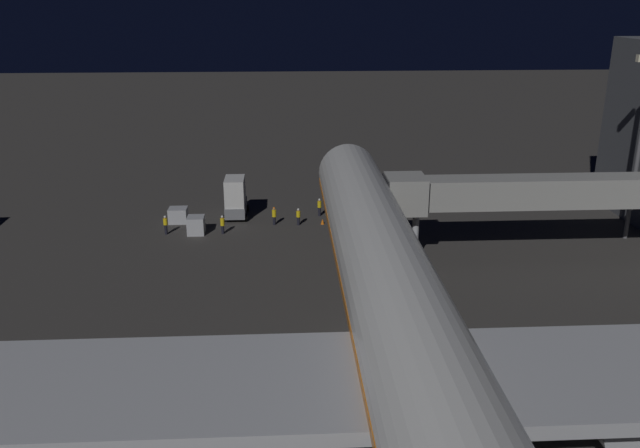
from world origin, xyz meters
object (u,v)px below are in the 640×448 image
object	(u,v)px
airliner_at_gate	(414,356)
ground_crew_by_tug	(223,224)
baggage_container_near_belt	(178,215)
traffic_cone_nose_port	(367,221)
baggage_container_mid_row	(196,225)
ground_crew_by_belt_loader	(319,206)
ops_van	(235,197)
ground_crew_near_nose_gear	(298,216)
ground_crew_marshaller_fwd	(274,215)
ground_crew_walking_aft	(166,224)
traffic_cone_nose_starboard	(323,221)
jet_bridge	(515,192)

from	to	relation	value
airliner_at_gate	ground_crew_by_tug	size ratio (longest dim) A/B	39.03
airliner_at_gate	baggage_container_near_belt	world-z (taller)	airliner_at_gate
baggage_container_near_belt	traffic_cone_nose_port	xyz separation A→B (m)	(-18.58, 1.37, -0.46)
baggage_container_mid_row	ground_crew_by_belt_loader	world-z (taller)	ground_crew_by_belt_loader
ops_van	ground_crew_near_nose_gear	distance (m)	6.97
baggage_container_mid_row	ground_crew_marshaller_fwd	world-z (taller)	ground_crew_marshaller_fwd
ground_crew_marshaller_fwd	ground_crew_walking_aft	world-z (taller)	ground_crew_walking_aft
ops_van	ground_crew_by_tug	size ratio (longest dim) A/B	2.50
airliner_at_gate	traffic_cone_nose_starboard	distance (m)	35.03
baggage_container_mid_row	traffic_cone_nose_port	bearing A→B (deg)	-172.86
ground_crew_by_belt_loader	ground_crew_by_tug	world-z (taller)	ground_crew_by_belt_loader
ground_crew_near_nose_gear	traffic_cone_nose_port	world-z (taller)	ground_crew_near_nose_gear
baggage_container_mid_row	traffic_cone_nose_starboard	bearing A→B (deg)	-170.28
ops_van	traffic_cone_nose_starboard	distance (m)	9.20
jet_bridge	ground_crew_by_belt_loader	size ratio (longest dim) A/B	13.63
traffic_cone_nose_starboard	airliner_at_gate	bearing A→B (deg)	93.64
jet_bridge	ground_crew_by_tug	bearing A→B (deg)	-15.62
baggage_container_near_belt	ground_crew_walking_aft	size ratio (longest dim) A/B	0.97
ground_crew_by_tug	traffic_cone_nose_port	world-z (taller)	ground_crew_by_tug
ops_van	ground_crew_walking_aft	size ratio (longest dim) A/B	2.46
jet_bridge	baggage_container_near_belt	distance (m)	31.89
baggage_container_mid_row	traffic_cone_nose_starboard	distance (m)	12.19
airliner_at_gate	ground_crew_marshaller_fwd	world-z (taller)	airliner_at_gate
jet_bridge	ground_crew_near_nose_gear	bearing A→B (deg)	-26.95
ops_van	ground_crew_near_nose_gear	xyz separation A→B (m)	(-6.23, 2.91, -1.10)
baggage_container_mid_row	ground_crew_by_belt_loader	size ratio (longest dim) A/B	0.91
ground_crew_marshaller_fwd	traffic_cone_nose_starboard	size ratio (longest dim) A/B	3.29
baggage_container_near_belt	ground_crew_marshaller_fwd	xyz separation A→B (m)	(-9.46, 1.27, 0.26)
ground_crew_marshaller_fwd	traffic_cone_nose_port	bearing A→B (deg)	179.43
jet_bridge	ops_van	world-z (taller)	jet_bridge
jet_bridge	ground_crew_marshaller_fwd	size ratio (longest dim) A/B	13.87
jet_bridge	ground_crew_walking_aft	world-z (taller)	jet_bridge
baggage_container_mid_row	traffic_cone_nose_port	size ratio (longest dim) A/B	3.04
traffic_cone_nose_starboard	traffic_cone_nose_port	bearing A→B (deg)	180.00
ground_crew_by_tug	traffic_cone_nose_port	size ratio (longest dim) A/B	3.29
ground_crew_by_belt_loader	traffic_cone_nose_starboard	size ratio (longest dim) A/B	3.35
jet_bridge	ground_crew_by_belt_loader	distance (m)	20.15
jet_bridge	traffic_cone_nose_starboard	bearing A→B (deg)	-30.75
ground_crew_marshaller_fwd	ground_crew_by_tug	world-z (taller)	ground_crew_marshaller_fwd
ops_van	ground_crew_walking_aft	xyz separation A→B (m)	(6.23, 4.84, -1.03)
ops_van	ground_crew_by_belt_loader	distance (m)	8.50
airliner_at_gate	traffic_cone_nose_port	bearing A→B (deg)	-93.64
baggage_container_near_belt	traffic_cone_nose_port	bearing A→B (deg)	175.80
ground_crew_walking_aft	traffic_cone_nose_port	size ratio (longest dim) A/B	3.34
jet_bridge	baggage_container_mid_row	xyz separation A→B (m)	(27.50, -7.16, -4.86)
airliner_at_gate	ground_crew_by_belt_loader	distance (m)	37.48
ground_crew_marshaller_fwd	traffic_cone_nose_port	distance (m)	9.14
jet_bridge	ground_crew_by_belt_loader	xyz separation A→B (m)	(15.66, -11.78, -4.68)
ground_crew_near_nose_gear	ground_crew_walking_aft	world-z (taller)	ground_crew_walking_aft
ground_crew_by_tug	ground_crew_walking_aft	size ratio (longest dim) A/B	0.98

